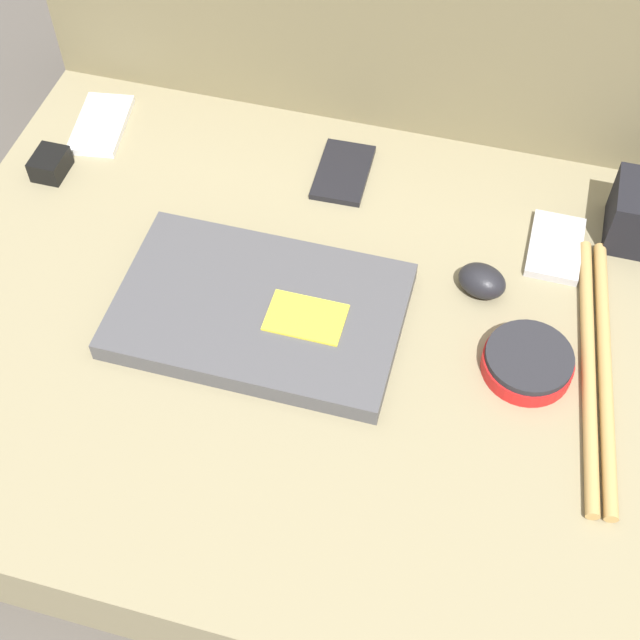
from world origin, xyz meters
name	(u,v)px	position (x,y,z in m)	size (l,w,h in m)	color
ground_plane	(320,379)	(0.00, 0.00, 0.00)	(8.00, 8.00, 0.00)	#4C4742
couch_seat	(320,356)	(0.00, 0.00, 0.05)	(0.99, 0.73, 0.11)	#847A5B
couch_backrest	(409,15)	(0.00, 0.47, 0.22)	(0.99, 0.20, 0.45)	#756B4C
laptop	(261,307)	(-0.07, 0.00, 0.12)	(0.33, 0.22, 0.03)	#47474C
computer_mouse	(482,281)	(0.17, 0.11, 0.13)	(0.07, 0.06, 0.04)	black
speaker_puck	(528,362)	(0.24, 0.01, 0.12)	(0.10, 0.10, 0.03)	red
phone_silver	(555,247)	(0.25, 0.20, 0.11)	(0.07, 0.11, 0.01)	#B7B7BC
phone_black	(343,172)	(-0.04, 0.26, 0.11)	(0.07, 0.11, 0.01)	black
phone_small	(101,125)	(-0.39, 0.26, 0.11)	(0.08, 0.13, 0.01)	silver
charger_brick	(50,164)	(-0.42, 0.16, 0.12)	(0.04, 0.05, 0.03)	black
drumstick_pair	(597,367)	(0.32, 0.03, 0.11)	(0.07, 0.37, 0.02)	tan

